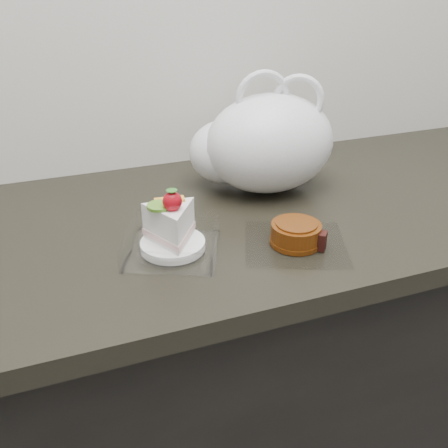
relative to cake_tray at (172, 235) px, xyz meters
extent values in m
cube|color=black|center=(0.11, 0.11, -0.50)|extent=(2.00, 0.60, 0.86)
cube|color=black|center=(0.11, 0.11, -0.05)|extent=(2.04, 0.64, 0.04)
cube|color=white|center=(0.00, 0.00, -0.03)|extent=(0.20, 0.20, 0.00)
cylinder|color=white|center=(0.00, 0.00, -0.02)|extent=(0.11, 0.11, 0.02)
ellipsoid|color=red|center=(0.00, -0.01, 0.07)|extent=(0.03, 0.03, 0.03)
cone|color=#2D7223|center=(0.00, -0.01, 0.08)|extent=(0.02, 0.02, 0.01)
cylinder|color=#5A932A|center=(-0.02, 0.00, 0.06)|extent=(0.04, 0.04, 0.01)
cube|color=gold|center=(0.00, 0.02, 0.06)|extent=(0.05, 0.02, 0.01)
cube|color=white|center=(0.21, -0.05, -0.03)|extent=(0.23, 0.22, 0.00)
cylinder|color=#5D2C0B|center=(0.21, -0.05, -0.01)|extent=(0.11, 0.11, 0.04)
cylinder|color=#5D2C0B|center=(0.21, -0.05, -0.03)|extent=(0.11, 0.11, 0.01)
cylinder|color=#5D2C0B|center=(0.21, -0.05, 0.01)|extent=(0.09, 0.09, 0.00)
cube|color=black|center=(0.24, -0.08, -0.01)|extent=(0.03, 0.03, 0.03)
ellipsoid|color=white|center=(0.27, 0.19, 0.07)|extent=(0.34, 0.29, 0.21)
ellipsoid|color=white|center=(0.19, 0.23, 0.05)|extent=(0.20, 0.19, 0.14)
torus|color=white|center=(0.25, 0.19, 0.17)|extent=(0.12, 0.03, 0.12)
torus|color=white|center=(0.32, 0.17, 0.17)|extent=(0.10, 0.07, 0.11)
camera|label=1|loc=(-0.18, -0.74, 0.42)|focal=40.00mm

